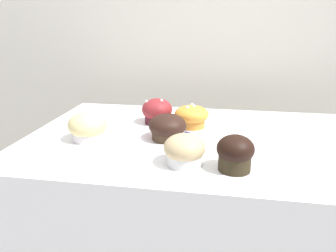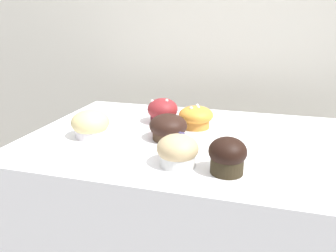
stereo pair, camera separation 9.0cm
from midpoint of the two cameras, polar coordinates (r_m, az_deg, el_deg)
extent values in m
cube|color=beige|center=(1.52, 5.67, 6.09)|extent=(3.20, 0.10, 1.80)
cylinder|color=silver|center=(0.96, -16.39, -1.09)|extent=(0.09, 0.09, 0.04)
ellipsoid|color=#D5C07E|center=(0.95, -16.51, 0.16)|extent=(0.11, 0.11, 0.07)
cylinder|color=#432F20|center=(0.93, -2.86, -1.15)|extent=(0.09, 0.09, 0.04)
ellipsoid|color=black|center=(0.92, -2.88, 0.03)|extent=(0.11, 0.11, 0.07)
cylinder|color=#2E2516|center=(0.74, 8.17, -5.87)|extent=(0.07, 0.07, 0.05)
ellipsoid|color=black|center=(0.73, 8.26, -4.04)|extent=(0.08, 0.08, 0.06)
cylinder|color=#CD8334|center=(1.03, 1.62, 0.94)|extent=(0.08, 0.08, 0.04)
ellipsoid|color=orange|center=(1.03, 1.63, 2.04)|extent=(0.11, 0.11, 0.05)
sphere|color=white|center=(1.00, 0.82, 3.18)|extent=(0.01, 0.01, 0.01)
sphere|color=white|center=(1.04, 1.77, 3.67)|extent=(0.01, 0.01, 0.01)
sphere|color=white|center=(1.01, 2.03, 3.38)|extent=(0.01, 0.01, 0.01)
cylinder|color=silver|center=(0.77, -0.49, -5.31)|extent=(0.08, 0.08, 0.04)
ellipsoid|color=tan|center=(0.76, -0.49, -3.85)|extent=(0.10, 0.10, 0.06)
sphere|color=navy|center=(0.77, -0.16, -1.29)|extent=(0.01, 0.01, 0.01)
sphere|color=navy|center=(0.78, 0.24, -1.39)|extent=(0.01, 0.01, 0.01)
cylinder|color=#49171F|center=(1.07, -4.32, 1.70)|extent=(0.08, 0.08, 0.05)
ellipsoid|color=maroon|center=(1.07, -4.35, 2.87)|extent=(0.10, 0.10, 0.07)
sphere|color=white|center=(1.04, -3.61, 4.39)|extent=(0.01, 0.01, 0.01)
sphere|color=white|center=(1.06, -6.18, 4.20)|extent=(0.01, 0.01, 0.01)
camera|label=1|loc=(0.05, -92.86, -0.95)|focal=35.00mm
camera|label=2|loc=(0.05, 87.14, 0.95)|focal=35.00mm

